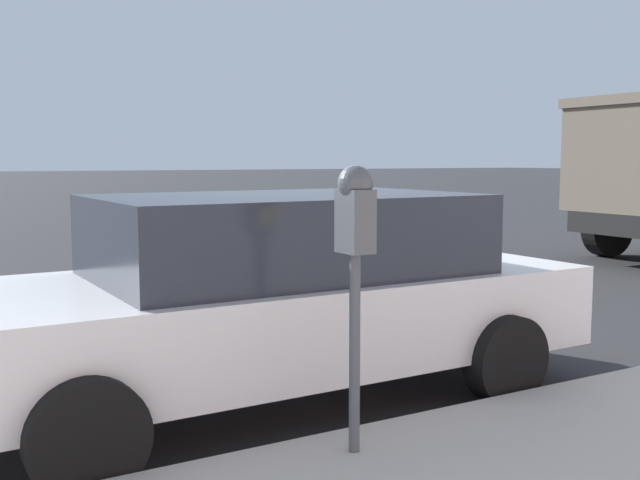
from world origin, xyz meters
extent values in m
plane|color=#2B2B2D|center=(0.00, 0.00, 0.00)|extent=(220.00, 220.00, 0.00)
cylinder|color=#4C5156|center=(-2.52, 0.88, 0.68)|extent=(0.06, 0.06, 1.10)
cube|color=#4C5156|center=(-2.52, 0.88, 1.40)|extent=(0.20, 0.14, 0.34)
sphere|color=#4C5156|center=(-2.52, 0.88, 1.60)|extent=(0.19, 0.19, 0.19)
cube|color=gold|center=(-2.42, 0.88, 1.36)|extent=(0.01, 0.11, 0.12)
cube|color=black|center=(-2.42, 0.88, 1.48)|extent=(0.01, 0.10, 0.08)
cube|color=silver|center=(-1.15, 0.76, 0.62)|extent=(1.86, 4.73, 0.60)
cube|color=#232833|center=(-1.15, 0.57, 1.20)|extent=(1.62, 2.65, 0.56)
cylinder|color=black|center=(-2.07, 2.21, 0.32)|extent=(0.23, 0.64, 0.64)
cylinder|color=black|center=(-0.26, 2.23, 0.32)|extent=(0.23, 0.64, 0.64)
cylinder|color=black|center=(-2.04, -0.71, 0.32)|extent=(0.23, 0.64, 0.64)
cylinder|color=black|center=(-0.23, -0.69, 0.32)|extent=(0.23, 0.64, 0.64)
cylinder|color=black|center=(3.08, -8.11, 0.52)|extent=(0.33, 1.05, 1.04)
camera|label=1|loc=(-5.86, 3.03, 1.73)|focal=42.00mm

